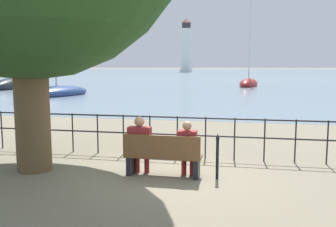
{
  "coord_description": "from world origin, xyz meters",
  "views": [
    {
      "loc": [
        1.66,
        -7.51,
        2.3
      ],
      "look_at": [
        0.0,
        0.5,
        1.26
      ],
      "focal_mm": 40.0,
      "sensor_mm": 36.0,
      "label": 1
    }
  ],
  "objects": [
    {
      "name": "harbor_lighthouse",
      "position": [
        -20.82,
        135.22,
        9.32
      ],
      "size": [
        4.74,
        4.74,
        20.03
      ],
      "color": "white",
      "rests_on": "ground_plane"
    },
    {
      "name": "sailboat_2",
      "position": [
        -12.75,
        19.22,
        0.28
      ],
      "size": [
        4.21,
        6.85,
        10.59
      ],
      "rotation": [
        0.0,
        0.0,
        -0.29
      ],
      "color": "navy",
      "rests_on": "ground_plane"
    },
    {
      "name": "seated_person_left",
      "position": [
        -0.51,
        0.01,
        0.69
      ],
      "size": [
        0.48,
        0.35,
        1.25
      ],
      "color": "maroon",
      "rests_on": "ground_plane"
    },
    {
      "name": "sailboat_1",
      "position": [
        2.01,
        36.0,
        0.33
      ],
      "size": [
        2.75,
        5.44,
        9.83
      ],
      "rotation": [
        0.0,
        0.0,
        -0.19
      ],
      "color": "maroon",
      "rests_on": "ground_plane"
    },
    {
      "name": "seated_person_right",
      "position": [
        0.51,
        0.02,
        0.65
      ],
      "size": [
        0.4,
        0.35,
        1.18
      ],
      "color": "maroon",
      "rests_on": "ground_plane"
    },
    {
      "name": "closed_umbrella",
      "position": [
        1.13,
        -0.01,
        0.53
      ],
      "size": [
        0.09,
        0.09,
        0.94
      ],
      "color": "black",
      "rests_on": "ground_plane"
    },
    {
      "name": "harbor_water",
      "position": [
        0.0,
        158.02,
        0.0
      ],
      "size": [
        600.0,
        300.0,
        0.01
      ],
      "color": "slate",
      "rests_on": "ground_plane"
    },
    {
      "name": "promenade_railing",
      "position": [
        0.0,
        1.66,
        0.69
      ],
      "size": [
        14.33,
        0.04,
        1.05
      ],
      "color": "black",
      "rests_on": "ground_plane"
    },
    {
      "name": "ground_plane",
      "position": [
        0.0,
        0.0,
        0.0
      ],
      "size": [
        1000.0,
        1000.0,
        0.0
      ],
      "primitive_type": "plane",
      "color": "#7A705B"
    },
    {
      "name": "sailboat_0",
      "position": [
        -21.7,
        27.06,
        0.35
      ],
      "size": [
        3.04,
        7.66,
        9.6
      ],
      "rotation": [
        0.0,
        0.0,
        0.13
      ],
      "color": "black",
      "rests_on": "ground_plane"
    },
    {
      "name": "park_bench",
      "position": [
        0.0,
        -0.06,
        0.42
      ],
      "size": [
        1.62,
        0.45,
        0.9
      ],
      "color": "brown",
      "rests_on": "ground_plane"
    }
  ]
}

